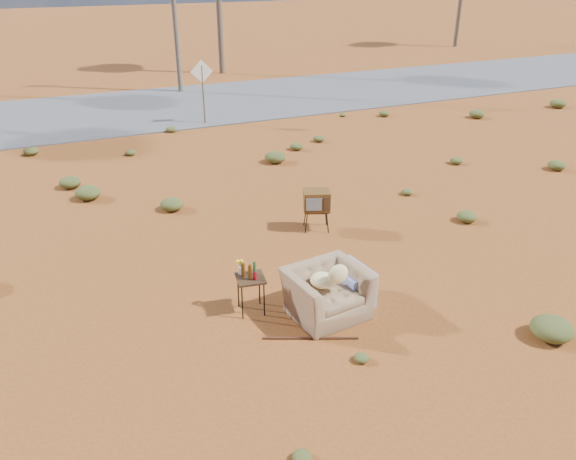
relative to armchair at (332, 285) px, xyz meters
name	(u,v)px	position (x,y,z in m)	size (l,w,h in m)	color
ground	(321,310)	(-0.13, 0.10, -0.50)	(140.00, 140.00, 0.00)	brown
highway	(146,109)	(-0.13, 15.10, -0.48)	(140.00, 7.00, 0.04)	#565659
armchair	(332,285)	(0.00, 0.00, 0.00)	(1.51, 1.08, 1.07)	#886A4A
tv_unit	(317,201)	(1.15, 2.88, 0.16)	(0.67, 0.61, 0.88)	black
side_table	(248,275)	(-1.22, 0.56, 0.17)	(0.51, 0.51, 0.91)	#372614
rusty_bar	(310,338)	(-0.64, -0.55, -0.48)	(0.04, 0.04, 1.47)	#4D2314
road_sign	(202,80)	(1.37, 12.10, 1.00)	(0.78, 0.06, 2.19)	brown
scrub_patch	(199,211)	(-0.96, 4.51, -0.36)	(17.49, 8.07, 0.33)	#464D21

